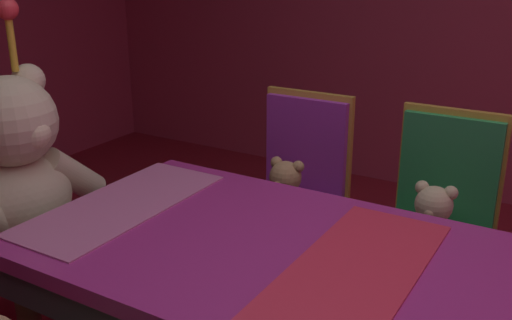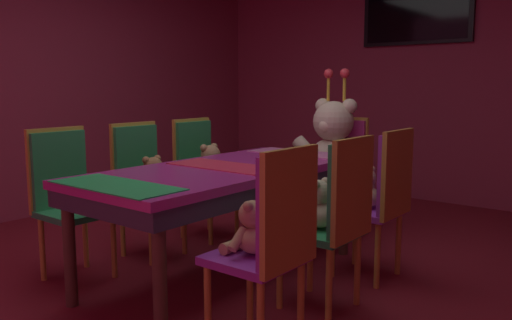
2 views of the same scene
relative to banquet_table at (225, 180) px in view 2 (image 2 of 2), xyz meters
The scene contains 18 objects.
ground_plane 0.65m from the banquet_table, ahead, with size 7.90×7.90×0.00m, color maroon.
wall_back 3.29m from the banquet_table, 90.00° to the left, with size 5.20×0.12×2.80m, color #99334C.
wall_left 2.71m from the banquet_table, behind, with size 0.12×6.40×2.80m, color #99334C.
banquet_table is the anchor object (origin of this frame).
chair_left_0 1.06m from the banquet_table, 143.54° to the right, with size 0.42×0.41×0.98m.
chair_left_1 0.84m from the banquet_table, behind, with size 0.42×0.41×0.98m.
teddy_left_1 0.70m from the banquet_table, behind, with size 0.24×0.31×0.29m.
chair_left_2 1.04m from the banquet_table, 144.00° to the left, with size 0.42×0.41×0.98m.
teddy_left_2 0.93m from the banquet_table, 138.67° to the left, with size 0.27×0.35×0.33m.
chair_right_0 1.06m from the banquet_table, 35.50° to the right, with size 0.42×0.41×0.98m.
teddy_right_0 0.95m from the banquet_table, 40.54° to the right, with size 0.22×0.28×0.27m.
chair_right_1 0.86m from the banquet_table, ahead, with size 0.42×0.41×0.98m.
teddy_right_1 0.72m from the banquet_table, ahead, with size 0.23×0.30×0.28m.
chair_right_2 1.03m from the banquet_table, 35.15° to the left, with size 0.42×0.41×0.98m.
teddy_right_2 0.92m from the banquet_table, 40.31° to the left, with size 0.23×0.29×0.28m.
throne_chair 1.54m from the banquet_table, 90.00° to the left, with size 0.41×0.42×0.98m.
king_teddy_bear 1.38m from the banquet_table, 90.00° to the left, with size 0.73×0.57×0.94m.
wall_tv 3.41m from the banquet_table, 90.00° to the left, with size 1.20×0.06×0.70m.
Camera 2 is at (2.23, -2.49, 1.25)m, focal length 36.69 mm.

